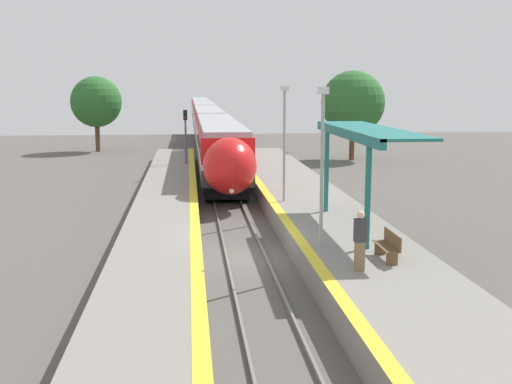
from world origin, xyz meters
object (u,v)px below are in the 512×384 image
object	(u,v)px
platform_bench	(389,245)
person_waiting	(360,239)
railway_signal	(186,136)
train	(206,120)
lamppost_near	(322,156)
lamppost_mid	(284,136)

from	to	relation	value
platform_bench	person_waiting	xyz separation A→B (m)	(-1.23, -1.07, 0.48)
platform_bench	railway_signal	size ratio (longest dim) A/B	0.35
train	platform_bench	size ratio (longest dim) A/B	55.64
train	platform_bench	xyz separation A→B (m)	(4.17, -56.94, -0.85)
platform_bench	person_waiting	distance (m)	1.70
train	railway_signal	distance (m)	31.37
lamppost_near	lamppost_mid	distance (m)	8.58
lamppost_near	lamppost_mid	xyz separation A→B (m)	(0.00, 8.58, 0.00)
person_waiting	lamppost_mid	size ratio (longest dim) A/B	0.34
lamppost_mid	person_waiting	bearing A→B (deg)	-87.29
train	railway_signal	xyz separation A→B (m)	(-2.25, -31.28, 0.57)
train	lamppost_mid	world-z (taller)	lamppost_mid
lamppost_near	person_waiting	bearing A→B (deg)	-79.64
person_waiting	railway_signal	xyz separation A→B (m)	(-5.19, 26.74, 0.94)
person_waiting	railway_signal	distance (m)	27.25
platform_bench	lamppost_near	distance (m)	3.69
railway_signal	lamppost_near	world-z (taller)	lamppost_near
person_waiting	lamppost_mid	bearing A→B (deg)	92.71
railway_signal	lamppost_mid	distance (m)	15.90
train	lamppost_near	bearing A→B (deg)	-87.50
train	platform_bench	world-z (taller)	train
platform_bench	lamppost_near	xyz separation A→B (m)	(-1.77, 1.92, 2.61)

